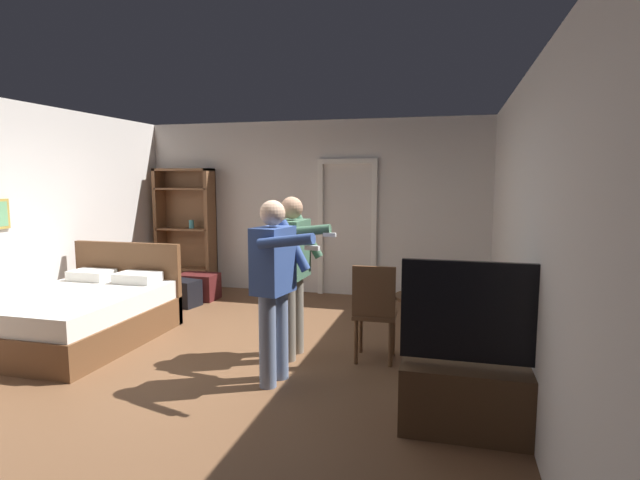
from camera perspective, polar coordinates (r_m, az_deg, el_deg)
The scene contains 15 objects.
ground_plane at distance 5.31m, azimuth -10.54°, elevation -13.28°, with size 6.90×6.90×0.00m, color brown.
wall_back at distance 8.00m, azimuth -0.96°, elevation 3.69°, with size 5.73×0.12×2.73m, color silver.
wall_right at distance 4.56m, azimuth 22.80°, elevation 0.60°, with size 0.12×6.51×2.73m, color silver.
doorway_frame at distance 7.79m, azimuth 3.11°, elevation 2.54°, with size 0.93×0.08×2.13m.
bed at distance 6.31m, azimuth -25.54°, elevation -7.67°, with size 1.50×1.95×1.02m.
bookshelf at distance 8.63m, azimuth -15.00°, elevation 1.78°, with size 0.99×0.32×1.99m.
tv_flatscreen at distance 3.89m, azimuth 18.53°, elevation -15.60°, with size 1.23×0.40×1.26m.
side_table at distance 5.05m, azimuth 11.84°, elevation -8.81°, with size 0.59×0.59×0.70m.
laptop at distance 4.94m, azimuth 11.72°, elevation -5.74°, with size 0.41×0.42×0.16m.
bottle_on_table at distance 4.88m, azimuth 13.54°, elevation -5.28°, with size 0.06×0.06×0.25m.
wooden_chair at distance 5.04m, azimuth 6.24°, elevation -7.82°, with size 0.44×0.44×0.99m.
person_blue_shirt at distance 4.44m, azimuth -5.21°, elevation -4.55°, with size 0.68×0.64×1.65m.
person_striped_shirt at distance 5.08m, azimuth -3.09°, elevation -2.89°, with size 0.66×0.60×1.65m.
suitcase_dark at distance 7.51m, azimuth -15.33°, elevation -5.84°, with size 0.44×0.32×0.38m, color black.
suitcase_small at distance 7.87m, azimuth -13.66°, elevation -5.17°, with size 0.57×0.40×0.39m, color #4C1919.
Camera 1 is at (2.16, -4.49, 1.83)m, focal length 28.08 mm.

